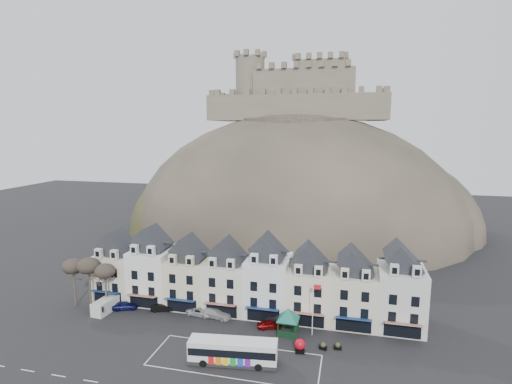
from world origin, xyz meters
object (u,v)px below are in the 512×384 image
white_van (105,306)px  car_black (162,307)px  car_maroon (270,324)px  car_navy (125,306)px  bus (233,351)px  bus_shelter (288,314)px  car_white (216,313)px  flagpole (313,306)px  red_buoy (300,345)px  car_charcoal (280,321)px  car_silver (200,312)px

white_van → car_black: white_van is taller
white_van → car_maroon: size_ratio=1.32×
white_van → car_navy: (2.61, 1.53, -0.39)m
bus → car_navy: bus is taller
bus_shelter → car_white: bearing=170.0°
white_van → car_navy: 3.05m
flagpole → car_white: bearing=172.8°
bus → car_navy: size_ratio=2.84×
bus_shelter → white_van: (-30.33, -0.00, -1.99)m
red_buoy → flagpole: bearing=75.3°
car_maroon → car_charcoal: bearing=-63.2°
flagpole → car_maroon: flagpole is taller
red_buoy → car_charcoal: 7.80m
white_van → car_silver: bearing=13.9°
bus_shelter → white_van: 30.40m
bus → car_white: (-6.39, 11.47, -1.01)m
flagpole → car_white: (-15.67, 1.99, -3.81)m
white_van → car_silver: 15.81m
car_silver → car_navy: bearing=100.5°
car_navy → car_white: size_ratio=0.77×
flagpole → car_black: bearing=175.4°
flagpole → car_silver: (-18.26, 1.99, -3.96)m
bus_shelter → car_white: bus_shelter is taller
car_black → flagpole: bearing=-111.9°
flagpole → car_navy: 31.52m
bus → car_charcoal: bearing=63.5°
red_buoy → car_charcoal: (-4.00, 6.69, -0.22)m
flagpole → car_charcoal: (-5.27, 1.86, -3.87)m
bus → white_van: size_ratio=2.37×
white_van → bus_shelter: bearing=4.8°
flagpole → car_silver: bearing=173.8°
car_silver → red_buoy: bearing=-105.6°
flagpole → car_white: 16.25m
bus_shelter → car_white: 12.59m
red_buoy → flagpole: size_ratio=0.23×
white_van → car_maroon: 27.35m
red_buoy → white_van: size_ratio=0.37×
bus_shelter → white_van: bearing=-178.4°
car_white → car_maroon: (9.12, -1.50, -0.13)m
white_van → car_white: (18.21, 2.50, -0.32)m
red_buoy → car_white: (-14.40, 6.82, -0.17)m
car_black → car_maroon: 18.46m
car_charcoal → white_van: bearing=112.0°
car_black → car_maroon: car_maroon is taller
bus → car_maroon: (2.74, 9.97, -1.14)m
car_white → car_maroon: 9.25m
white_van → bus: bearing=-15.2°
red_buoy → bus: bearing=-149.9°
bus_shelter → car_navy: (-27.72, 1.53, -2.38)m
car_navy → car_black: bearing=-103.6°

